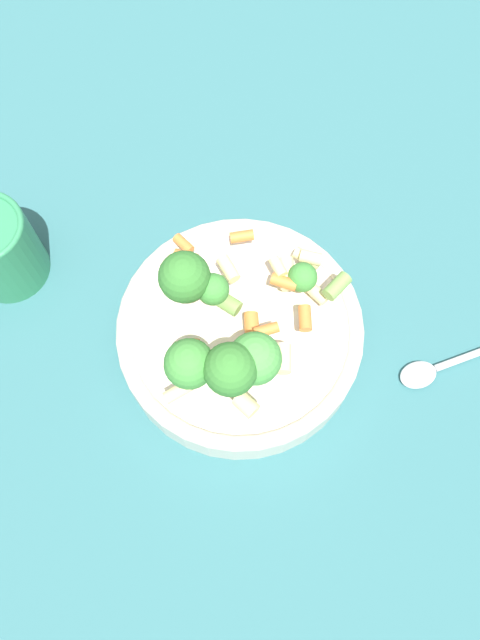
{
  "coord_description": "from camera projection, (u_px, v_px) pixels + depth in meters",
  "views": [
    {
      "loc": [
        0.12,
        -0.17,
        0.57
      ],
      "look_at": [
        0.0,
        0.0,
        0.06
      ],
      "focal_mm": 35.0,
      "sensor_mm": 36.0,
      "label": 1
    }
  ],
  "objects": [
    {
      "name": "bowl",
      "position": [
        240.0,
        333.0,
        0.58
      ],
      "size": [
        0.23,
        0.23,
        0.05
      ],
      "color": "beige",
      "rests_on": "ground_plane"
    },
    {
      "name": "pasta_salad",
      "position": [
        225.0,
        327.0,
        0.52
      ],
      "size": [
        0.16,
        0.2,
        0.08
      ],
      "color": "#8CB766",
      "rests_on": "bowl"
    },
    {
      "name": "spoon",
      "position": [
        452.0,
        362.0,
        0.6
      ],
      "size": [
        0.11,
        0.15,
        0.01
      ],
      "rotation": [
        0.0,
        0.0,
        10.42
      ],
      "color": "silver",
      "rests_on": "ground_plane"
    },
    {
      "name": "ground_plane",
      "position": [
        240.0,
        343.0,
        0.61
      ],
      "size": [
        3.0,
        3.0,
        0.0
      ],
      "primitive_type": "plane",
      "color": "#2D6066"
    }
  ]
}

